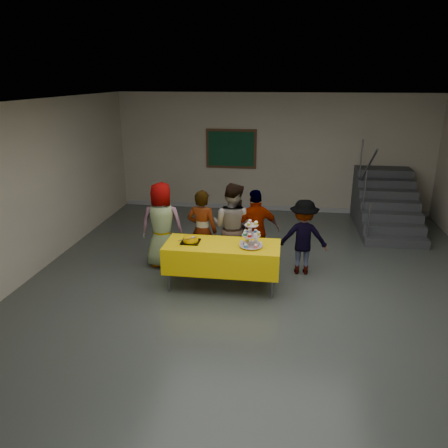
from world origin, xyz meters
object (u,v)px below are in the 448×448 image
object	(u,v)px
schoolchild_b	(202,231)
staircase	(385,205)
schoolchild_c	(232,227)
bake_table	(222,256)
cupcake_stand	(251,237)
schoolchild_d	(256,231)
noticeboard	(231,149)
schoolchild_a	(162,225)
bear_cake	(191,239)
schoolchild_e	(303,237)

from	to	relation	value
schoolchild_b	staircase	distance (m)	4.89
schoolchild_c	bake_table	bearing A→B (deg)	103.88
cupcake_stand	schoolchild_d	bearing A→B (deg)	89.11
noticeboard	staircase	bearing A→B (deg)	-12.52
bake_table	cupcake_stand	xyz separation A→B (m)	(0.48, -0.05, 0.39)
schoolchild_a	schoolchild_c	bearing A→B (deg)	175.64
cupcake_stand	noticeboard	size ratio (longest dim) A/B	0.34
bake_table	schoolchild_d	size ratio (longest dim) A/B	1.25
bear_cake	bake_table	bearing A→B (deg)	-1.20
cupcake_stand	schoolchild_b	world-z (taller)	schoolchild_b
schoolchild_a	schoolchild_d	xyz separation A→B (m)	(1.71, 0.06, -0.04)
cupcake_stand	staircase	xyz separation A→B (m)	(2.83, 3.80, -0.45)
bear_cake	staircase	world-z (taller)	staircase
bake_table	schoolchild_b	distance (m)	0.81
bake_table	noticeboard	distance (m)	4.73
schoolchild_e	noticeboard	bearing A→B (deg)	-66.66
bear_cake	noticeboard	bearing A→B (deg)	89.05
bake_table	noticeboard	world-z (taller)	noticeboard
schoolchild_e	noticeboard	world-z (taller)	noticeboard
schoolchild_e	schoolchild_b	bearing A→B (deg)	2.84
schoolchild_d	schoolchild_e	distance (m)	0.84
bear_cake	schoolchild_d	size ratio (longest dim) A/B	0.24
schoolchild_c	staircase	distance (m)	4.42
schoolchild_c	schoolchild_d	xyz separation A→B (m)	(0.42, 0.02, -0.06)
bear_cake	schoolchild_c	world-z (taller)	schoolchild_c
schoolchild_b	noticeboard	xyz separation A→B (m)	(0.00, 3.95, 0.85)
schoolchild_c	noticeboard	distance (m)	3.94
bake_table	schoolchild_d	distance (m)	0.94
schoolchild_c	schoolchild_d	bearing A→B (deg)	-158.30
cupcake_stand	schoolchild_b	size ratio (longest dim) A/B	0.30
schoolchild_e	staircase	size ratio (longest dim) A/B	0.57
schoolchild_e	schoolchild_d	bearing A→B (deg)	-1.98
schoolchild_d	schoolchild_b	bearing A→B (deg)	-10.40
cupcake_stand	bear_cake	xyz separation A→B (m)	(-1.01, 0.06, -0.11)
noticeboard	schoolchild_a	bearing A→B (deg)	-101.26
schoolchild_a	noticeboard	xyz separation A→B (m)	(0.77, 3.86, 0.81)
schoolchild_a	noticeboard	bearing A→B (deg)	-107.22
schoolchild_a	schoolchild_c	world-z (taller)	schoolchild_c
bear_cake	schoolchild_b	world-z (taller)	schoolchild_b
schoolchild_d	noticeboard	world-z (taller)	noticeboard
schoolchild_a	staircase	bearing A→B (deg)	-152.24
schoolchild_a	schoolchild_c	distance (m)	1.29
bear_cake	schoolchild_a	bearing A→B (deg)	134.02
noticeboard	schoolchild_d	bearing A→B (deg)	-76.08
bear_cake	schoolchild_a	xyz separation A→B (m)	(-0.69, 0.72, -0.04)
bake_table	schoolchild_a	xyz separation A→B (m)	(-1.22, 0.73, 0.24)
staircase	schoolchild_a	bearing A→B (deg)	-146.28
bear_cake	schoolchild_b	size ratio (longest dim) A/B	0.24
schoolchild_a	staircase	distance (m)	5.46
bake_table	cupcake_stand	size ratio (longest dim) A/B	4.22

